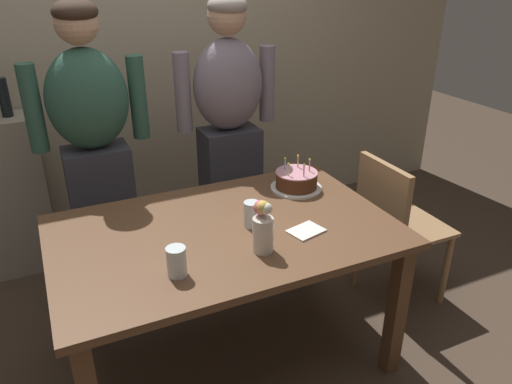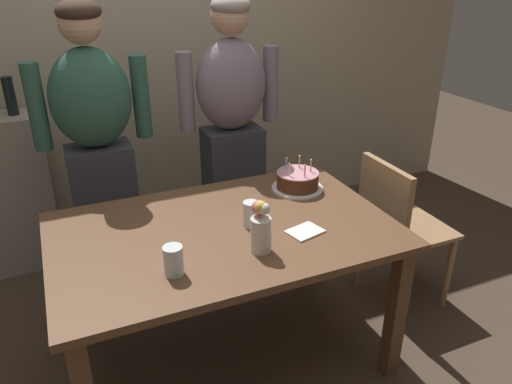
{
  "view_description": "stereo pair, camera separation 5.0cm",
  "coord_description": "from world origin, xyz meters",
  "px_view_note": "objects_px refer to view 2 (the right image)",
  "views": [
    {
      "loc": [
        -0.67,
        -1.78,
        1.81
      ],
      "look_at": [
        0.2,
        0.09,
        0.84
      ],
      "focal_mm": 34.34,
      "sensor_mm": 36.0,
      "label": 1
    },
    {
      "loc": [
        -0.63,
        -1.8,
        1.81
      ],
      "look_at": [
        0.2,
        0.09,
        0.84
      ],
      "focal_mm": 34.34,
      "sensor_mm": 36.0,
      "label": 2
    }
  ],
  "objects_px": {
    "person_man_bearded": "(99,155)",
    "person_woman_cardigan": "(232,136)",
    "napkin_stack": "(305,231)",
    "birthday_cake": "(298,181)",
    "dining_chair": "(396,222)",
    "water_glass_far": "(173,261)",
    "flower_vase": "(261,227)",
    "water_glass_near": "(251,214)"
  },
  "relations": [
    {
      "from": "dining_chair",
      "to": "birthday_cake",
      "type": "bearing_deg",
      "value": 71.7
    },
    {
      "from": "person_man_bearded",
      "to": "person_woman_cardigan",
      "type": "distance_m",
      "value": 0.77
    },
    {
      "from": "birthday_cake",
      "to": "dining_chair",
      "type": "bearing_deg",
      "value": -18.3
    },
    {
      "from": "birthday_cake",
      "to": "person_woman_cardigan",
      "type": "relative_size",
      "value": 0.16
    },
    {
      "from": "flower_vase",
      "to": "water_glass_far",
      "type": "bearing_deg",
      "value": -176.59
    },
    {
      "from": "person_woman_cardigan",
      "to": "flower_vase",
      "type": "bearing_deg",
      "value": 75.04
    },
    {
      "from": "water_glass_near",
      "to": "flower_vase",
      "type": "bearing_deg",
      "value": -101.95
    },
    {
      "from": "water_glass_near",
      "to": "dining_chair",
      "type": "bearing_deg",
      "value": 5.45
    },
    {
      "from": "water_glass_near",
      "to": "person_man_bearded",
      "type": "height_order",
      "value": "person_man_bearded"
    },
    {
      "from": "napkin_stack",
      "to": "birthday_cake",
      "type": "bearing_deg",
      "value": 66.36
    },
    {
      "from": "water_glass_near",
      "to": "person_woman_cardigan",
      "type": "bearing_deg",
      "value": 74.3
    },
    {
      "from": "napkin_stack",
      "to": "dining_chair",
      "type": "xyz_separation_m",
      "value": [
        0.71,
        0.23,
        -0.23
      ]
    },
    {
      "from": "birthday_cake",
      "to": "flower_vase",
      "type": "distance_m",
      "value": 0.63
    },
    {
      "from": "napkin_stack",
      "to": "flower_vase",
      "type": "bearing_deg",
      "value": -166.51
    },
    {
      "from": "birthday_cake",
      "to": "person_man_bearded",
      "type": "xyz_separation_m",
      "value": [
        -0.91,
        0.57,
        0.09
      ]
    },
    {
      "from": "napkin_stack",
      "to": "person_woman_cardigan",
      "type": "relative_size",
      "value": 0.09
    },
    {
      "from": "napkin_stack",
      "to": "person_man_bearded",
      "type": "relative_size",
      "value": 0.09
    },
    {
      "from": "birthday_cake",
      "to": "napkin_stack",
      "type": "xyz_separation_m",
      "value": [
        -0.18,
        -0.41,
        -0.04
      ]
    },
    {
      "from": "flower_vase",
      "to": "napkin_stack",
      "type": "bearing_deg",
      "value": 13.49
    },
    {
      "from": "water_glass_far",
      "to": "dining_chair",
      "type": "bearing_deg",
      "value": 13.46
    },
    {
      "from": "flower_vase",
      "to": "person_man_bearded",
      "type": "bearing_deg",
      "value": 115.52
    },
    {
      "from": "person_man_bearded",
      "to": "flower_vase",
      "type": "bearing_deg",
      "value": 115.52
    },
    {
      "from": "water_glass_near",
      "to": "flower_vase",
      "type": "distance_m",
      "value": 0.22
    },
    {
      "from": "birthday_cake",
      "to": "dining_chair",
      "type": "height_order",
      "value": "birthday_cake"
    },
    {
      "from": "person_woman_cardigan",
      "to": "water_glass_near",
      "type": "bearing_deg",
      "value": 74.3
    },
    {
      "from": "water_glass_near",
      "to": "napkin_stack",
      "type": "bearing_deg",
      "value": -37.54
    },
    {
      "from": "water_glass_far",
      "to": "person_man_bearded",
      "type": "xyz_separation_m",
      "value": [
        -0.12,
        1.05,
        0.07
      ]
    },
    {
      "from": "water_glass_near",
      "to": "napkin_stack",
      "type": "height_order",
      "value": "water_glass_near"
    },
    {
      "from": "flower_vase",
      "to": "person_woman_cardigan",
      "type": "relative_size",
      "value": 0.14
    },
    {
      "from": "water_glass_far",
      "to": "dining_chair",
      "type": "height_order",
      "value": "dining_chair"
    },
    {
      "from": "napkin_stack",
      "to": "flower_vase",
      "type": "xyz_separation_m",
      "value": [
        -0.24,
        -0.06,
        0.11
      ]
    },
    {
      "from": "flower_vase",
      "to": "person_man_bearded",
      "type": "height_order",
      "value": "person_man_bearded"
    },
    {
      "from": "birthday_cake",
      "to": "water_glass_far",
      "type": "relative_size",
      "value": 2.24
    },
    {
      "from": "flower_vase",
      "to": "dining_chair",
      "type": "relative_size",
      "value": 0.26
    },
    {
      "from": "birthday_cake",
      "to": "dining_chair",
      "type": "distance_m",
      "value": 0.62
    },
    {
      "from": "napkin_stack",
      "to": "person_woman_cardigan",
      "type": "distance_m",
      "value": 0.98
    },
    {
      "from": "water_glass_near",
      "to": "birthday_cake",
      "type": "bearing_deg",
      "value": 34.88
    },
    {
      "from": "birthday_cake",
      "to": "person_woman_cardigan",
      "type": "xyz_separation_m",
      "value": [
        -0.14,
        0.57,
        0.09
      ]
    },
    {
      "from": "water_glass_far",
      "to": "person_woman_cardigan",
      "type": "relative_size",
      "value": 0.07
    },
    {
      "from": "water_glass_far",
      "to": "person_man_bearded",
      "type": "relative_size",
      "value": 0.07
    },
    {
      "from": "birthday_cake",
      "to": "person_woman_cardigan",
      "type": "distance_m",
      "value": 0.59
    },
    {
      "from": "birthday_cake",
      "to": "person_man_bearded",
      "type": "height_order",
      "value": "person_man_bearded"
    }
  ]
}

